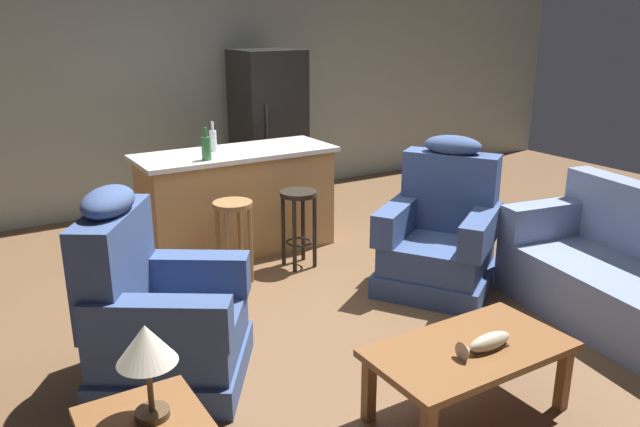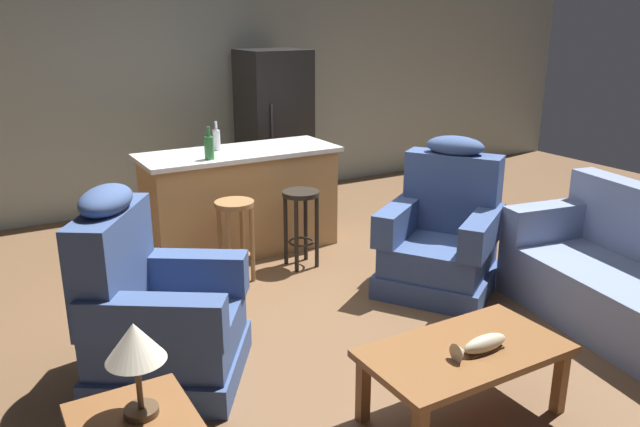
{
  "view_description": "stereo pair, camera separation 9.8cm",
  "coord_description": "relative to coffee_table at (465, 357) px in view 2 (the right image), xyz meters",
  "views": [
    {
      "loc": [
        -2.23,
        -3.74,
        2.1
      ],
      "look_at": [
        0.0,
        -0.1,
        0.75
      ],
      "focal_mm": 35.0,
      "sensor_mm": 36.0,
      "label": 1
    },
    {
      "loc": [
        -2.15,
        -3.79,
        2.1
      ],
      "look_at": [
        0.0,
        -0.1,
        0.75
      ],
      "focal_mm": 35.0,
      "sensor_mm": 36.0,
      "label": 2
    }
  ],
  "objects": [
    {
      "name": "fish_figurine",
      "position": [
        0.03,
        -0.07,
        0.1
      ],
      "size": [
        0.34,
        0.1,
        0.1
      ],
      "color": "#4C3823",
      "rests_on": "coffee_table"
    },
    {
      "name": "bar_stool_right",
      "position": [
        0.28,
        2.36,
        0.11
      ],
      "size": [
        0.32,
        0.32,
        0.68
      ],
      "color": "black",
      "rests_on": "ground_plane"
    },
    {
      "name": "recliner_near_lamp",
      "position": [
        -1.32,
        1.22,
        0.06
      ],
      "size": [
        1.16,
        1.16,
        1.2
      ],
      "rotation": [
        0.0,
        0.0,
        -0.58
      ],
      "color": "#384C7A",
      "rests_on": "ground_plane"
    },
    {
      "name": "back_wall",
      "position": [
        -0.0,
        4.76,
        0.94
      ],
      "size": [
        12.0,
        0.05,
        2.6
      ],
      "color": "#939E93",
      "rests_on": "ground_plane"
    },
    {
      "name": "table_lamp",
      "position": [
        -1.69,
        0.08,
        0.5
      ],
      "size": [
        0.24,
        0.24,
        0.41
      ],
      "color": "#4C3823",
      "rests_on": "end_table"
    },
    {
      "name": "bar_stool_left",
      "position": [
        -0.33,
        2.36,
        0.11
      ],
      "size": [
        0.32,
        0.32,
        0.68
      ],
      "color": "olive",
      "rests_on": "ground_plane"
    },
    {
      "name": "ground_plane",
      "position": [
        -0.0,
        1.64,
        -0.36
      ],
      "size": [
        12.0,
        12.0,
        0.0
      ],
      "color": "brown"
    },
    {
      "name": "bottle_tall_green",
      "position": [
        -0.18,
        3.09,
        0.69
      ],
      "size": [
        0.06,
        0.06,
        0.26
      ],
      "color": "silver",
      "rests_on": "kitchen_island"
    },
    {
      "name": "recliner_near_island",
      "position": [
        1.05,
        1.41,
        0.06
      ],
      "size": [
        1.16,
        1.16,
        1.2
      ],
      "rotation": [
        0.0,
        0.0,
        3.72
      ],
      "color": "#384C7A",
      "rests_on": "ground_plane"
    },
    {
      "name": "refrigerator",
      "position": [
        0.93,
        4.19,
        0.52
      ],
      "size": [
        0.7,
        0.69,
        1.76
      ],
      "color": "black",
      "rests_on": "ground_plane"
    },
    {
      "name": "bottle_short_amber",
      "position": [
        -0.36,
        2.78,
        0.69
      ],
      "size": [
        0.08,
        0.08,
        0.28
      ],
      "color": "#2D6B38",
      "rests_on": "kitchen_island"
    },
    {
      "name": "coffee_table",
      "position": [
        0.0,
        0.0,
        0.0
      ],
      "size": [
        1.1,
        0.6,
        0.42
      ],
      "color": "brown",
      "rests_on": "ground_plane"
    },
    {
      "name": "kitchen_island",
      "position": [
        -0.0,
        2.99,
        0.11
      ],
      "size": [
        1.8,
        0.7,
        0.95
      ],
      "color": "#AD7F4C",
      "rests_on": "ground_plane"
    }
  ]
}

